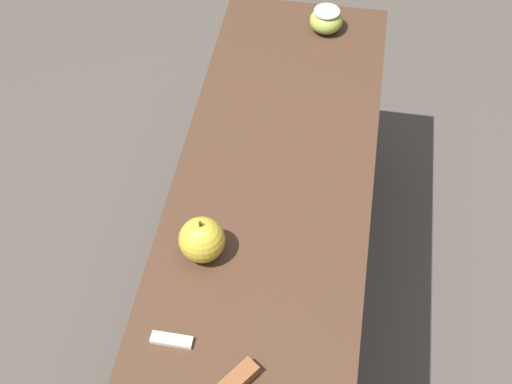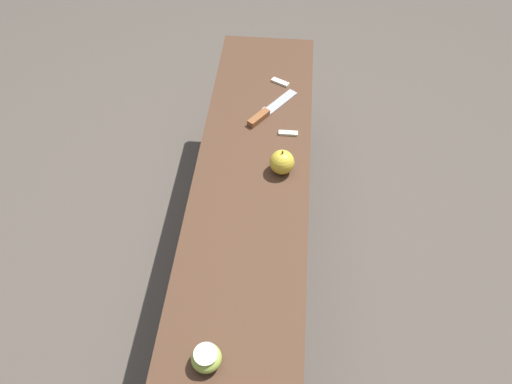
% 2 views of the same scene
% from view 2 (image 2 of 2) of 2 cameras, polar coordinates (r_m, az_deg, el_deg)
% --- Properties ---
extents(ground_plane, '(8.00, 8.00, 0.00)m').
position_cam_2_polar(ground_plane, '(1.81, -0.32, -6.57)').
color(ground_plane, '#4C443D').
extents(wooden_bench, '(1.35, 0.34, 0.44)m').
position_cam_2_polar(wooden_bench, '(1.53, -0.37, 0.76)').
color(wooden_bench, '#472D1E').
rests_on(wooden_bench, ground_plane).
extents(knife, '(0.20, 0.16, 0.02)m').
position_cam_2_polar(knife, '(1.63, 1.01, 9.06)').
color(knife, '#9EA0A5').
rests_on(knife, wooden_bench).
extents(apple_whole, '(0.07, 0.07, 0.08)m').
position_cam_2_polar(apple_whole, '(1.44, 2.99, 3.43)').
color(apple_whole, gold).
rests_on(apple_whole, wooden_bench).
extents(apple_cut, '(0.07, 0.07, 0.05)m').
position_cam_2_polar(apple_cut, '(1.14, -5.70, -18.34)').
color(apple_cut, '#9EB747').
rests_on(apple_cut, wooden_bench).
extents(apple_slice_near_knife, '(0.05, 0.07, 0.01)m').
position_cam_2_polar(apple_slice_near_knife, '(1.76, 2.78, 12.43)').
color(apple_slice_near_knife, silver).
rests_on(apple_slice_near_knife, wooden_bench).
extents(apple_slice_center, '(0.02, 0.06, 0.01)m').
position_cam_2_polar(apple_slice_center, '(1.57, 3.70, 6.73)').
color(apple_slice_center, silver).
rests_on(apple_slice_center, wooden_bench).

